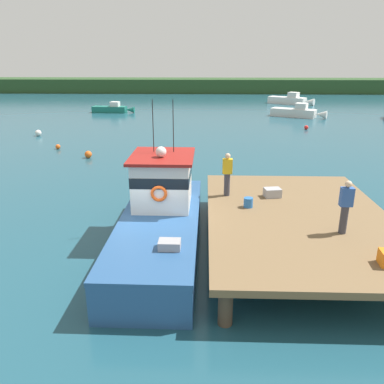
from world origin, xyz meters
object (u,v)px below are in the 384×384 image
at_px(moored_boat_outer_mooring, 297,112).
at_px(mooring_buoy_spare_mooring, 306,127).
at_px(moored_boat_near_channel, 112,109).
at_px(moored_boat_far_right, 290,100).
at_px(deckhand_further_back, 345,206).
at_px(crate_single_far, 272,193).
at_px(mooring_buoy_channel_marker, 38,133).
at_px(bait_bucket, 248,202).
at_px(mooring_buoy_outer, 88,154).
at_px(mooring_buoy_inshore, 58,147).
at_px(main_fishing_boat, 162,216).
at_px(deckhand_by_the_boat, 227,174).

height_order(moored_boat_outer_mooring, mooring_buoy_spare_mooring, moored_boat_outer_mooring).
xyz_separation_m(moored_boat_near_channel, moored_boat_outer_mooring, (20.73, -2.83, 0.09)).
bearing_deg(moored_boat_far_right, deckhand_further_back, -99.59).
xyz_separation_m(crate_single_far, moored_boat_outer_mooring, (7.36, 29.04, -0.85)).
xyz_separation_m(crate_single_far, mooring_buoy_channel_marker, (-16.25, 17.52, -1.11)).
bearing_deg(bait_bucket, mooring_buoy_outer, 128.24).
distance_m(deckhand_further_back, mooring_buoy_spare_mooring, 25.00).
xyz_separation_m(moored_boat_outer_mooring, mooring_buoy_channel_marker, (-23.60, -11.53, -0.26)).
bearing_deg(moored_boat_far_right, moored_boat_near_channel, -157.11).
relative_size(crate_single_far, bait_bucket, 1.76).
bearing_deg(mooring_buoy_outer, deckhand_further_back, -49.29).
xyz_separation_m(deckhand_further_back, mooring_buoy_inshore, (-14.48, 15.96, -1.89)).
bearing_deg(mooring_buoy_spare_mooring, mooring_buoy_channel_marker, -170.54).
relative_size(deckhand_further_back, moored_boat_far_right, 0.27).
height_order(mooring_buoy_outer, mooring_buoy_channel_marker, mooring_buoy_channel_marker).
xyz_separation_m(crate_single_far, bait_bucket, (-1.01, -1.10, 0.01)).
xyz_separation_m(bait_bucket, mooring_buoy_channel_marker, (-15.24, 18.62, -1.12)).
xyz_separation_m(moored_boat_near_channel, mooring_buoy_spare_mooring, (19.88, -10.57, -0.24)).
height_order(bait_bucket, mooring_buoy_outer, bait_bucket).
bearing_deg(moored_boat_outer_mooring, main_fishing_boat, -110.34).
distance_m(deckhand_by_the_boat, moored_boat_near_channel, 33.89).
xyz_separation_m(crate_single_far, deckhand_by_the_boat, (-1.70, 0.10, 0.70)).
xyz_separation_m(deckhand_by_the_boat, moored_boat_far_right, (10.79, 41.26, -1.51)).
relative_size(deckhand_by_the_boat, moored_boat_far_right, 0.27).
bearing_deg(mooring_buoy_inshore, mooring_buoy_channel_marker, 125.38).
bearing_deg(main_fishing_boat, bait_bucket, 9.12).
bearing_deg(crate_single_far, mooring_buoy_spare_mooring, 73.03).
height_order(deckhand_by_the_boat, moored_boat_outer_mooring, deckhand_by_the_boat).
xyz_separation_m(bait_bucket, mooring_buoy_inshore, (-11.90, 13.93, -1.20)).
distance_m(crate_single_far, moored_boat_far_right, 42.36).
bearing_deg(bait_bucket, deckhand_by_the_boat, 119.88).
relative_size(main_fishing_boat, deckhand_further_back, 6.02).
distance_m(mooring_buoy_outer, mooring_buoy_channel_marker, 9.47).
height_order(moored_boat_far_right, mooring_buoy_outer, moored_boat_far_right).
relative_size(moored_boat_near_channel, moored_boat_outer_mooring, 0.86).
height_order(deckhand_by_the_boat, mooring_buoy_spare_mooring, deckhand_by_the_boat).
bearing_deg(moored_boat_far_right, mooring_buoy_channel_marker, -136.74).
distance_m(crate_single_far, deckhand_further_back, 3.57).
height_order(bait_bucket, moored_boat_outer_mooring, bait_bucket).
height_order(mooring_buoy_spare_mooring, mooring_buoy_channel_marker, mooring_buoy_channel_marker).
distance_m(moored_boat_outer_mooring, moored_boat_far_right, 12.44).
xyz_separation_m(deckhand_by_the_boat, mooring_buoy_channel_marker, (-14.55, 17.42, -1.81)).
bearing_deg(moored_boat_near_channel, mooring_buoy_outer, -81.19).
relative_size(deckhand_further_back, moored_boat_outer_mooring, 0.28).
bearing_deg(main_fishing_boat, crate_single_far, 21.56).
bearing_deg(mooring_buoy_inshore, mooring_buoy_outer, -40.62).
bearing_deg(mooring_buoy_outer, deckhand_by_the_boat, -50.89).
height_order(main_fishing_boat, moored_boat_far_right, main_fishing_boat).
bearing_deg(mooring_buoy_channel_marker, deckhand_further_back, -49.21).
xyz_separation_m(bait_bucket, moored_boat_far_right, (10.10, 42.46, -0.82)).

